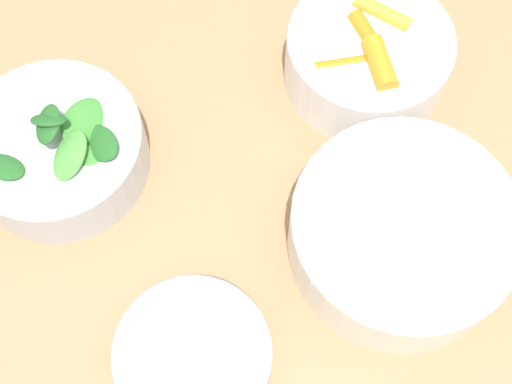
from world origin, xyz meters
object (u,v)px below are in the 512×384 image
object	(u,v)px
bowl_carrots	(368,56)
bowl_greens	(58,148)
bowl_beans_hotdog	(401,233)
bowl_cookies	(193,356)

from	to	relation	value
bowl_carrots	bowl_greens	world-z (taller)	bowl_greens
bowl_carrots	bowl_greens	xyz separation A→B (m)	(-0.07, -0.30, -0.00)
bowl_greens	bowl_beans_hotdog	size ratio (longest dim) A/B	0.84
bowl_carrots	bowl_greens	bearing A→B (deg)	-103.47
bowl_greens	bowl_cookies	world-z (taller)	bowl_greens
bowl_greens	bowl_cookies	distance (m)	0.23
bowl_greens	bowl_cookies	size ratio (longest dim) A/B	1.26
bowl_carrots	bowl_greens	size ratio (longest dim) A/B	0.97
bowl_greens	bowl_beans_hotdog	distance (m)	0.32
bowl_greens	bowl_beans_hotdog	xyz separation A→B (m)	(0.23, 0.22, -0.00)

